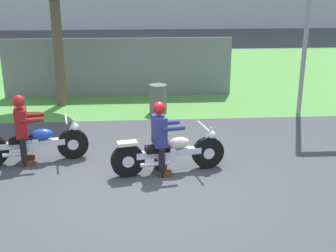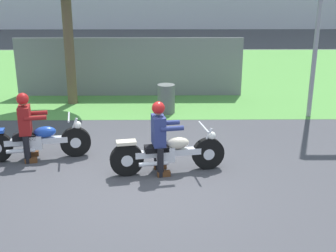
{
  "view_description": "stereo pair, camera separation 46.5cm",
  "coord_description": "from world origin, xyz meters",
  "px_view_note": "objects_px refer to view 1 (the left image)",
  "views": [
    {
      "loc": [
        -0.1,
        -7.1,
        3.47
      ],
      "look_at": [
        0.45,
        0.74,
        0.85
      ],
      "focal_mm": 47.1,
      "sensor_mm": 36.0,
      "label": 1
    },
    {
      "loc": [
        0.37,
        -7.12,
        3.47
      ],
      "look_at": [
        0.45,
        0.74,
        0.85
      ],
      "focal_mm": 47.1,
      "sensor_mm": 36.0,
      "label": 2
    }
  ],
  "objects_px": {
    "rider_follow": "(22,124)",
    "motorcycle_lead": "(169,153)",
    "motorcycle_follow": "(33,144)",
    "rider_lead": "(160,132)",
    "trash_can": "(158,99)"
  },
  "relations": [
    {
      "from": "motorcycle_lead",
      "to": "motorcycle_follow",
      "type": "bearing_deg",
      "value": 154.98
    },
    {
      "from": "motorcycle_follow",
      "to": "motorcycle_lead",
      "type": "bearing_deg",
      "value": -25.02
    },
    {
      "from": "rider_lead",
      "to": "trash_can",
      "type": "relative_size",
      "value": 1.77
    },
    {
      "from": "motorcycle_lead",
      "to": "rider_lead",
      "type": "distance_m",
      "value": 0.46
    },
    {
      "from": "trash_can",
      "to": "rider_lead",
      "type": "bearing_deg",
      "value": -92.15
    },
    {
      "from": "rider_lead",
      "to": "trash_can",
      "type": "height_order",
      "value": "rider_lead"
    },
    {
      "from": "motorcycle_lead",
      "to": "rider_lead",
      "type": "height_order",
      "value": "rider_lead"
    },
    {
      "from": "motorcycle_lead",
      "to": "motorcycle_follow",
      "type": "xyz_separation_m",
      "value": [
        -2.65,
        0.67,
        -0.0
      ]
    },
    {
      "from": "motorcycle_follow",
      "to": "rider_follow",
      "type": "height_order",
      "value": "rider_follow"
    },
    {
      "from": "motorcycle_lead",
      "to": "rider_follow",
      "type": "bearing_deg",
      "value": 156.35
    },
    {
      "from": "rider_lead",
      "to": "rider_follow",
      "type": "bearing_deg",
      "value": 154.98
    },
    {
      "from": "rider_follow",
      "to": "trash_can",
      "type": "height_order",
      "value": "rider_follow"
    },
    {
      "from": "rider_follow",
      "to": "motorcycle_lead",
      "type": "bearing_deg",
      "value": -23.65
    },
    {
      "from": "motorcycle_lead",
      "to": "motorcycle_follow",
      "type": "height_order",
      "value": "same"
    },
    {
      "from": "rider_lead",
      "to": "trash_can",
      "type": "xyz_separation_m",
      "value": [
        0.15,
        3.94,
        -0.42
      ]
    }
  ]
}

